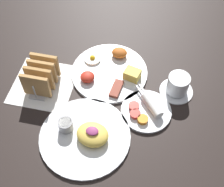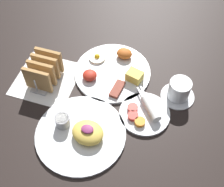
% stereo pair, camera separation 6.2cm
% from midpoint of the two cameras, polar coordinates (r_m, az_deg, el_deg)
% --- Properties ---
extents(ground_plane, '(3.00, 3.00, 0.00)m').
position_cam_midpoint_polar(ground_plane, '(1.10, -5.60, -2.13)').
color(ground_plane, black).
extents(napkin_flat, '(0.22, 0.22, 0.00)m').
position_cam_midpoint_polar(napkin_flat, '(1.18, -13.85, 1.63)').
color(napkin_flat, white).
rests_on(napkin_flat, ground_plane).
extents(plate_breakfast, '(0.29, 0.29, 0.05)m').
position_cam_midpoint_polar(plate_breakfast, '(1.17, -1.86, 4.10)').
color(plate_breakfast, white).
rests_on(plate_breakfast, ground_plane).
extents(plate_condiments, '(0.17, 0.18, 0.04)m').
position_cam_midpoint_polar(plate_condiments, '(1.07, 4.65, -3.09)').
color(plate_condiments, white).
rests_on(plate_condiments, ground_plane).
extents(plate_foreground, '(0.30, 0.30, 0.06)m').
position_cam_midpoint_polar(plate_foreground, '(1.02, -6.61, -7.64)').
color(plate_foreground, white).
rests_on(plate_foreground, ground_plane).
extents(toast_rack, '(0.10, 0.15, 0.10)m').
position_cam_midpoint_polar(toast_rack, '(1.14, -14.34, 3.17)').
color(toast_rack, '#B7B7BC').
rests_on(toast_rack, ground_plane).
extents(coffee_cup, '(0.12, 0.12, 0.08)m').
position_cam_midpoint_polar(coffee_cup, '(1.11, 10.38, 1.43)').
color(coffee_cup, white).
rests_on(coffee_cup, ground_plane).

